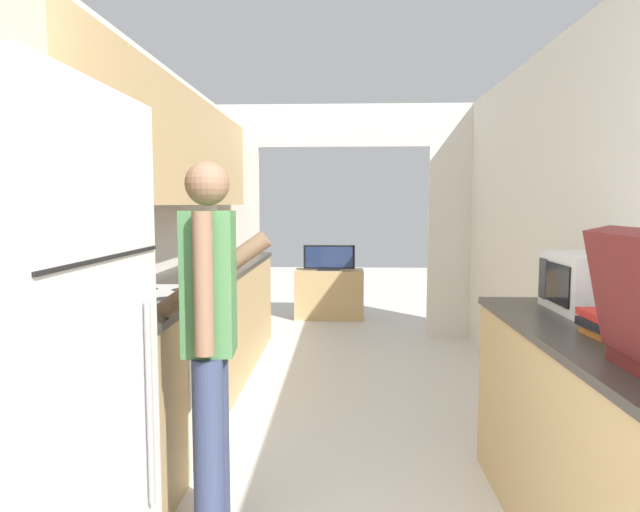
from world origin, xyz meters
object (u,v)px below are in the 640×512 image
Objects in this scene: television at (329,258)px; range_oven at (157,372)px; microwave at (590,283)px; tv_cabinet at (329,294)px; person at (210,340)px; book_stack at (620,325)px.

range_oven is at bearing -102.83° from television.
microwave is 0.54× the size of tv_cabinet.
microwave reaches higher than range_oven.
tv_cabinet is (0.37, 4.76, -0.56)m from person.
microwave is at bearing 78.15° from book_stack.
book_stack is 5.05m from television.
tv_cabinet is at bearing -9.26° from person.
person is at bearing -94.50° from tv_cabinet.
range_oven is 1.67× the size of television.
book_stack is (2.13, -0.99, 0.51)m from range_oven.
microwave is at bearing -11.38° from range_oven.
range_oven is 2.37m from microwave.
range_oven is 4.04m from tv_cabinet.
tv_cabinet is 0.46m from television.
range_oven is at bearing 168.62° from microwave.
range_oven is 1.25× the size of tv_cabinet.
person is 5.85× the size of book_stack.
microwave is 0.56m from book_stack.
microwave reaches higher than television.
television is (0.00, -0.04, 0.46)m from tv_cabinet.
tv_cabinet is 1.34× the size of television.
book_stack reaches higher than television.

